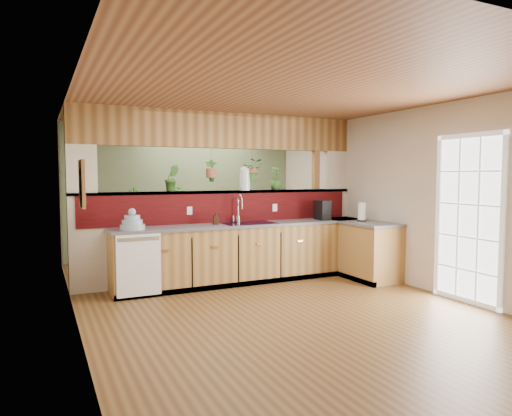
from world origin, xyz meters
name	(u,v)px	position (x,y,z in m)	size (l,w,h in m)	color
ground	(262,298)	(0.00, 0.00, 0.00)	(4.60, 7.00, 0.01)	brown
ceiling	(263,100)	(0.00, 0.00, 2.60)	(4.60, 7.00, 0.01)	brown
wall_back	(185,192)	(0.00, 3.50, 1.30)	(4.60, 0.02, 2.60)	beige
wall_left	(74,206)	(-2.30, 0.00, 1.30)	(0.02, 7.00, 2.60)	beige
wall_right	(397,197)	(2.30, 0.00, 1.30)	(0.02, 7.00, 2.60)	beige
pass_through_partition	(226,203)	(0.03, 1.35, 1.19)	(4.60, 0.21, 2.60)	beige
pass_through_ledge	(224,192)	(0.00, 1.35, 1.37)	(4.60, 0.21, 0.04)	brown
header_beam	(224,131)	(0.00, 1.35, 2.33)	(4.60, 0.15, 0.55)	brown
sage_backwall	(185,192)	(0.00, 3.48, 1.30)	(4.55, 0.02, 2.55)	#5F724E
countertop	(285,251)	(0.84, 0.87, 0.45)	(4.14, 1.52, 0.90)	olive
dishwasher	(139,265)	(-1.48, 0.66, 0.46)	(0.58, 0.03, 0.82)	white
navy_sink	(249,228)	(0.25, 0.98, 0.82)	(0.82, 0.50, 0.18)	black
french_door	(468,221)	(2.27, -1.30, 1.05)	(0.06, 1.02, 2.16)	white
framed_print	(82,184)	(-2.27, -0.80, 1.55)	(0.04, 0.35, 0.45)	olive
faucet	(239,207)	(0.16, 1.13, 1.13)	(0.19, 0.19, 0.44)	#B7B7B2
dish_stack	(132,223)	(-1.52, 0.86, 0.99)	(0.33, 0.33, 0.29)	#8D9FB6
soap_dispenser	(216,218)	(-0.27, 1.01, 0.99)	(0.08, 0.08, 0.18)	#331E12
coffee_maker	(323,211)	(1.57, 0.92, 1.05)	(0.17, 0.29, 0.32)	black
paper_towel	(362,212)	(2.00, 0.46, 1.04)	(0.15, 0.15, 0.31)	black
glass_jar	(245,178)	(0.36, 1.35, 1.58)	(0.17, 0.17, 0.38)	silver
ledge_plant_left	(172,178)	(-0.84, 1.35, 1.59)	(0.22, 0.18, 0.40)	#2C571E
ledge_plant_right	(276,178)	(0.92, 1.35, 1.58)	(0.21, 0.21, 0.38)	#2C571E
hanging_plant_a	(211,163)	(-0.22, 1.35, 1.81)	(0.22, 0.18, 0.46)	brown
hanging_plant_b	(252,161)	(0.49, 1.35, 1.87)	(0.43, 0.41, 0.49)	brown
shelving_console	(160,235)	(-0.57, 3.25, 0.50)	(1.51, 0.40, 1.01)	black
shelf_plant_a	(134,198)	(-1.04, 3.25, 1.21)	(0.22, 0.15, 0.41)	#2C571E
shelf_plant_b	(178,196)	(-0.21, 3.25, 1.23)	(0.25, 0.25, 0.45)	#2C571E
floor_plant	(271,243)	(1.33, 2.33, 0.33)	(0.60, 0.52, 0.67)	#2C571E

